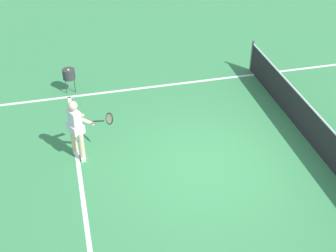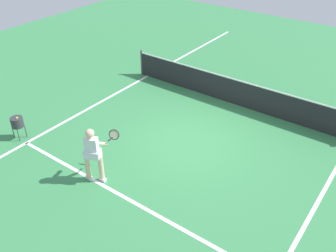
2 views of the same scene
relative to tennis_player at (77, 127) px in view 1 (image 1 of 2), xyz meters
The scene contains 6 objects.
ground_plane 3.16m from the tennis_player, 70.26° to the left, with size 27.17×27.17×0.00m, color #38844C.
service_line_marking 1.33m from the tennis_player, ahead, with size 7.73×0.10×0.01m, color white.
sideline_left_marking 4.12m from the tennis_player, 134.67° to the left, with size 0.10×18.90×0.01m, color white.
court_net 5.75m from the tennis_player, 79.66° to the left, with size 8.41×0.08×1.02m.
tennis_player is the anchor object (origin of this frame).
ball_hopper 3.22m from the tennis_player, behind, with size 0.36×0.36×0.74m.
Camera 1 is at (8.22, -2.93, 7.14)m, focal length 50.61 mm.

